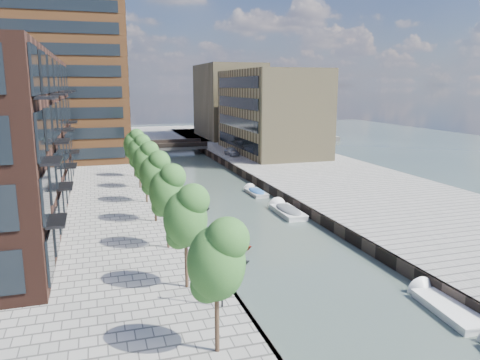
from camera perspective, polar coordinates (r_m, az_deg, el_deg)
name	(u,v)px	position (r m, az deg, el deg)	size (l,w,h in m)	color
water	(211,189)	(56.99, -3.58, -1.16)	(300.00, 300.00, 0.00)	#38473F
quay_right	(329,178)	(62.53, 10.80, 0.26)	(20.00, 140.00, 1.00)	gray
quay_wall_left	(160,189)	(55.80, -9.69, -1.05)	(0.25, 140.00, 1.00)	#332823
quay_wall_right	(258,182)	(58.59, 2.21, -0.30)	(0.25, 140.00, 1.00)	#332823
far_closure	(152,136)	(115.43, -10.71, 5.33)	(80.00, 40.00, 1.00)	gray
apartment_block	(11,138)	(44.82, -26.15, 4.62)	(8.00, 38.00, 14.00)	black
tower	(64,62)	(79.24, -20.67, 13.33)	(18.00, 18.00, 30.00)	brown
tan_block_near	(270,112)	(81.55, 3.69, 8.32)	(12.00, 25.00, 14.00)	#8C7B55
tan_block_far	(229,101)	(106.18, -1.38, 9.61)	(12.00, 20.00, 16.00)	#8C7B55
bridge	(170,146)	(87.75, -8.58, 4.11)	(13.00, 6.00, 1.30)	gray
tree_0	(216,258)	(19.95, -2.90, -9.48)	(2.50, 2.50, 5.95)	#382619
tree_1	(185,215)	(26.45, -6.69, -4.24)	(2.50, 2.50, 5.95)	#382619
tree_2	(167,189)	(33.16, -8.94, -1.08)	(2.50, 2.50, 5.95)	#382619
tree_3	(154,172)	(39.97, -10.42, 1.01)	(2.50, 2.50, 5.95)	#382619
tree_4	(145,159)	(46.83, -11.47, 2.48)	(2.50, 2.50, 5.95)	#382619
tree_5	(139,150)	(53.73, -12.25, 3.58)	(2.50, 2.50, 5.95)	#382619
tree_6	(133,143)	(60.66, -12.86, 4.43)	(2.50, 2.50, 5.95)	#382619
lamp_0	(222,261)	(24.51, -2.23, -9.88)	(0.24, 0.24, 4.12)	black
lamp_1	(172,194)	(39.53, -8.28, -1.70)	(0.24, 0.24, 4.12)	black
lamp_2	(150,164)	(55.11, -10.92, 1.94)	(0.24, 0.24, 4.12)	black
sloop_0	(221,266)	(33.26, -2.32, -10.49)	(2.93, 4.10, 0.85)	black
sloop_1	(211,257)	(34.97, -3.50, -9.38)	(3.04, 4.26, 0.88)	black
sloop_2	(222,250)	(36.37, -2.23, -8.53)	(3.31, 4.64, 0.96)	#A61B12
sloop_3	(204,238)	(39.25, -4.45, -7.04)	(3.32, 4.64, 0.96)	silver
sloop_4	(189,212)	(47.13, -6.25, -3.90)	(3.06, 4.28, 0.89)	black
motorboat_2	(442,306)	(29.88, 23.39, -13.91)	(2.30, 5.46, 1.77)	white
motorboat_3	(255,192)	(54.67, 1.86, -1.49)	(1.66, 4.61, 1.53)	#B2B2B0
motorboat_4	(286,211)	(46.57, 5.65, -3.78)	(2.09, 5.77, 1.91)	silver
car	(232,151)	(77.83, -1.01, 3.52)	(1.60, 3.97, 1.35)	silver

